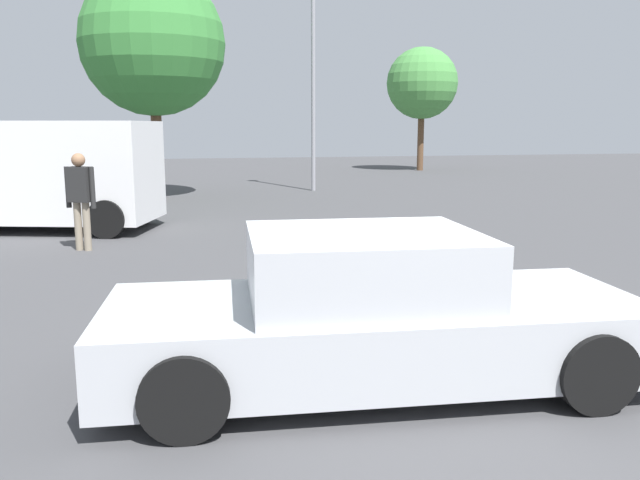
{
  "coord_description": "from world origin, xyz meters",
  "views": [
    {
      "loc": [
        -2.02,
        -4.85,
        2.18
      ],
      "look_at": [
        -0.36,
        2.14,
        0.9
      ],
      "focal_mm": 36.0,
      "sensor_mm": 36.0,
      "label": 1
    }
  ],
  "objects": [
    {
      "name": "ground_plane",
      "position": [
        0.0,
        0.0,
        0.0
      ],
      "size": [
        80.0,
        80.0,
        0.0
      ],
      "primitive_type": "plane",
      "color": "#424244"
    },
    {
      "name": "sedan_foreground",
      "position": [
        -0.38,
        0.14,
        0.6
      ],
      "size": [
        4.62,
        2.17,
        1.32
      ],
      "rotation": [
        0.0,
        0.0,
        -0.09
      ],
      "color": "#B7BABF",
      "rests_on": "ground_plane"
    },
    {
      "name": "van_white",
      "position": [
        -4.68,
        9.69,
        1.23
      ],
      "size": [
        5.23,
        3.35,
        2.28
      ],
      "rotation": [
        0.0,
        0.0,
        -0.29
      ],
      "color": "white",
      "rests_on": "ground_plane"
    },
    {
      "name": "pedestrian",
      "position": [
        -3.52,
        7.02,
        1.03
      ],
      "size": [
        0.52,
        0.39,
        1.72
      ],
      "rotation": [
        0.0,
        0.0,
        1.12
      ],
      "color": "gray",
      "rests_on": "ground_plane"
    },
    {
      "name": "light_post_mid",
      "position": [
        2.84,
        16.56,
        4.96
      ],
      "size": [
        0.44,
        0.44,
        7.48
      ],
      "color": "gray",
      "rests_on": "ground_plane"
    },
    {
      "name": "tree_back_left",
      "position": [
        -2.29,
        15.32,
        4.58
      ],
      "size": [
        4.26,
        4.26,
        6.72
      ],
      "color": "brown",
      "rests_on": "ground_plane"
    },
    {
      "name": "tree_back_center",
      "position": [
        10.29,
        25.31,
        4.23
      ],
      "size": [
        3.47,
        3.47,
        5.98
      ],
      "color": "brown",
      "rests_on": "ground_plane"
    }
  ]
}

